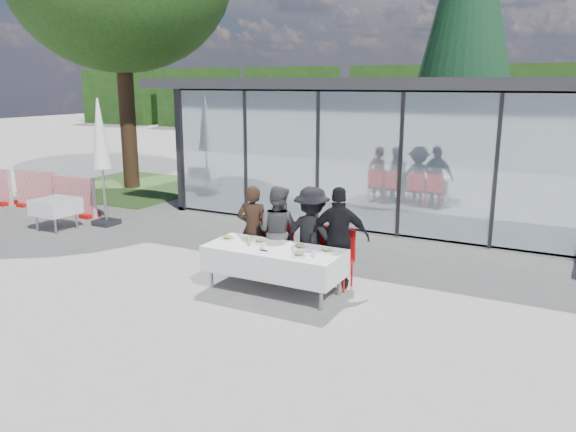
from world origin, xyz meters
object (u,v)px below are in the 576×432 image
at_px(juice_bottle, 249,241).
at_px(conifer_tree, 468,2).
at_px(diner_chair_b, 280,246).
at_px(diner_a, 253,229).
at_px(plate_d, 327,250).
at_px(market_umbrella, 100,142).
at_px(diner_chair_d, 340,255).
at_px(spare_table_left, 56,207).
at_px(plate_extra, 299,254).
at_px(folded_eyeglasses, 264,250).
at_px(diner_chair_c, 313,251).
at_px(plate_a, 228,238).
at_px(plate_c, 300,246).
at_px(diner_chair_a, 255,243).
at_px(diner_b, 278,232).
at_px(plate_b, 260,241).
at_px(diner_d, 339,238).
at_px(dining_table, 274,260).
at_px(diner_c, 312,235).

height_order(juice_bottle, conifer_tree, conifer_tree).
bearing_deg(diner_chair_b, diner_a, -172.92).
height_order(plate_d, market_umbrella, market_umbrella).
bearing_deg(plate_d, juice_bottle, -169.22).
height_order(plate_d, conifer_tree, conifer_tree).
bearing_deg(diner_chair_d, spare_table_left, 177.06).
relative_size(diner_a, plate_extra, 6.26).
xyz_separation_m(diner_chair_b, folded_eyeglasses, (0.24, -0.97, 0.22)).
bearing_deg(diner_chair_c, plate_a, -153.02).
height_order(plate_d, juice_bottle, juice_bottle).
distance_m(plate_c, market_umbrella, 6.50).
xyz_separation_m(diner_chair_c, juice_bottle, (-0.79, -0.79, 0.28)).
relative_size(plate_extra, folded_eyeglasses, 1.82).
bearing_deg(diner_chair_b, plate_a, -134.52).
distance_m(diner_chair_a, market_umbrella, 5.30).
height_order(plate_extra, market_umbrella, market_umbrella).
relative_size(diner_a, diner_b, 0.98).
xyz_separation_m(plate_d, juice_bottle, (-1.28, -0.24, 0.05)).
xyz_separation_m(plate_c, plate_extra, (0.19, -0.40, 0.00)).
xyz_separation_m(diner_b, conifer_tree, (0.60, 12.40, 5.17)).
bearing_deg(spare_table_left, diner_b, -4.08).
bearing_deg(conifer_tree, diner_chair_c, -89.76).
distance_m(folded_eyeglasses, spare_table_left, 6.47).
bearing_deg(plate_a, plate_b, 6.96).
relative_size(plate_c, juice_bottle, 1.78).
xyz_separation_m(diner_chair_b, plate_c, (0.68, -0.55, 0.24)).
height_order(diner_d, plate_d, diner_d).
bearing_deg(conifer_tree, market_umbrella, -118.61).
height_order(dining_table, market_umbrella, market_umbrella).
bearing_deg(diner_d, conifer_tree, -106.88).
xyz_separation_m(diner_chair_a, conifer_tree, (1.10, 12.34, 5.45)).
height_order(diner_chair_a, diner_d, diner_d).
bearing_deg(plate_d, plate_a, -176.34).
distance_m(spare_table_left, market_umbrella, 1.80).
height_order(diner_b, diner_chair_c, diner_b).
xyz_separation_m(diner_a, plate_d, (1.65, -0.48, -0.02)).
distance_m(diner_a, diner_chair_b, 0.57).
distance_m(diner_chair_d, market_umbrella, 6.87).
bearing_deg(plate_b, market_umbrella, 161.02).
bearing_deg(spare_table_left, plate_d, -7.24).
bearing_deg(plate_a, diner_chair_a, 77.60).
xyz_separation_m(diner_chair_d, plate_extra, (-0.29, -0.95, 0.24)).
xyz_separation_m(plate_extra, folded_eyeglasses, (-0.62, -0.02, -0.02)).
height_order(diner_a, plate_c, diner_a).
bearing_deg(diner_d, spare_table_left, -22.86).
distance_m(diner_c, plate_a, 1.43).
relative_size(juice_bottle, folded_eyeglasses, 1.02).
height_order(diner_chair_d, plate_c, diner_chair_d).
distance_m(plate_a, juice_bottle, 0.53).
height_order(diner_a, diner_chair_a, diner_a).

